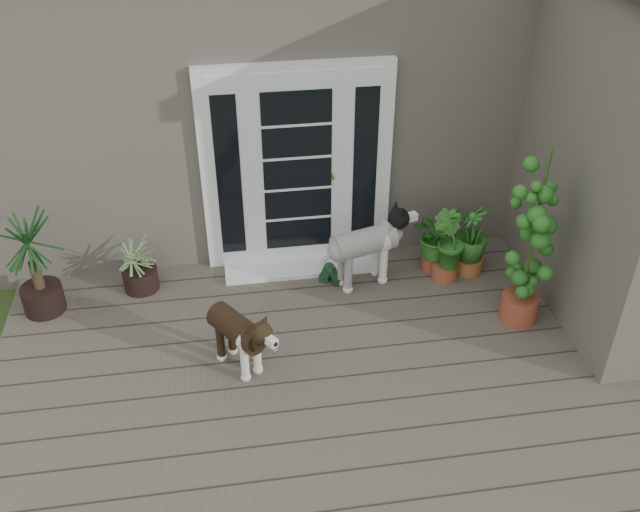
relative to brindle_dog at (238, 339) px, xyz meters
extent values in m
cube|color=#6B5B4C|center=(0.93, -0.60, -0.37)|extent=(6.20, 4.60, 0.12)
cube|color=#665E54|center=(0.93, 3.65, 1.12)|extent=(7.40, 4.00, 3.10)
cube|color=white|center=(0.73, 1.60, 0.76)|extent=(1.90, 0.14, 2.15)
cube|color=white|center=(0.73, 1.40, -0.29)|extent=(1.60, 0.40, 0.05)
imported|color=#225F1B|center=(2.10, 1.18, 0.00)|extent=(0.70, 0.70, 0.63)
imported|color=#1F4D16|center=(2.17, 1.00, -0.04)|extent=(0.52, 0.52, 0.55)
imported|color=#1A5C1C|center=(2.45, 1.09, 0.00)|extent=(0.51, 0.51, 0.63)
camera|label=1|loc=(0.00, -4.63, 3.98)|focal=39.50mm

